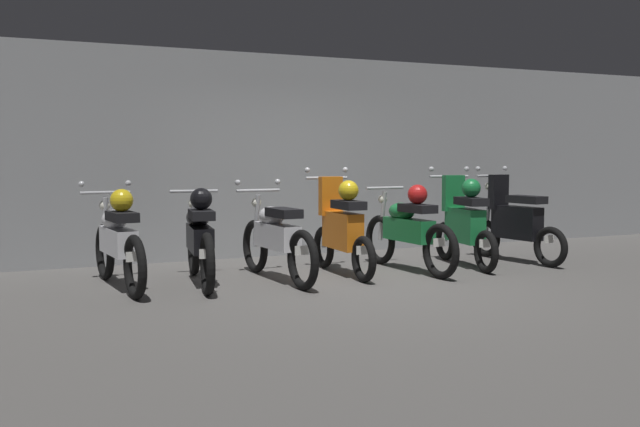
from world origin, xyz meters
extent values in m
plane|color=#565451|center=(0.00, 0.00, 0.00)|extent=(80.00, 80.00, 0.00)
cube|color=gray|center=(0.00, 2.69, 1.43)|extent=(16.00, 0.30, 2.86)
torus|color=black|center=(-2.67, 1.50, 0.33)|extent=(0.16, 0.66, 0.65)
torus|color=black|center=(-2.53, 0.21, 0.33)|extent=(0.16, 0.66, 0.65)
cube|color=silver|center=(-2.60, 0.85, 0.52)|extent=(0.31, 0.85, 0.28)
ellipsoid|color=silver|center=(-2.61, 1.01, 0.73)|extent=(0.30, 0.46, 0.22)
cube|color=black|center=(-2.58, 0.67, 0.80)|extent=(0.29, 0.54, 0.10)
cylinder|color=#B7BABF|center=(-2.66, 1.39, 1.02)|extent=(0.56, 0.09, 0.04)
sphere|color=#B7BABF|center=(-2.91, 1.37, 1.12)|extent=(0.07, 0.07, 0.07)
sphere|color=#B7BABF|center=(-2.40, 1.42, 1.12)|extent=(0.07, 0.07, 0.07)
cylinder|color=#B7BABF|center=(-2.66, 1.45, 0.65)|extent=(0.07, 0.16, 0.65)
sphere|color=silver|center=(-2.66, 1.45, 0.87)|extent=(0.12, 0.12, 0.12)
cube|color=white|center=(-2.53, 0.23, 0.43)|extent=(0.16, 0.03, 0.10)
sphere|color=gold|center=(-2.58, 0.67, 0.97)|extent=(0.24, 0.24, 0.24)
torus|color=black|center=(-1.65, 1.40, 0.33)|extent=(0.17, 0.66, 0.65)
torus|color=black|center=(-1.82, 0.11, 0.33)|extent=(0.17, 0.66, 0.65)
cube|color=black|center=(-1.73, 0.76, 0.52)|extent=(0.33, 0.85, 0.28)
ellipsoid|color=black|center=(-1.71, 0.91, 0.73)|extent=(0.31, 0.47, 0.22)
cube|color=black|center=(-1.76, 0.58, 0.80)|extent=(0.30, 0.55, 0.10)
cylinder|color=#B7BABF|center=(-1.66, 1.30, 1.02)|extent=(0.56, 0.11, 0.04)
cylinder|color=#B7BABF|center=(-1.66, 1.35, 0.65)|extent=(0.08, 0.17, 0.65)
sphere|color=silver|center=(-1.66, 1.35, 0.87)|extent=(0.12, 0.12, 0.12)
cube|color=white|center=(-1.81, 0.14, 0.43)|extent=(0.16, 0.03, 0.10)
sphere|color=black|center=(-1.76, 0.58, 0.97)|extent=(0.24, 0.24, 0.24)
torus|color=black|center=(-0.92, 1.28, 0.33)|extent=(0.14, 0.66, 0.65)
torus|color=black|center=(-0.82, -0.02, 0.33)|extent=(0.14, 0.66, 0.65)
cube|color=silver|center=(-0.87, 0.63, 0.52)|extent=(0.28, 0.85, 0.28)
ellipsoid|color=silver|center=(-0.88, 0.78, 0.73)|extent=(0.29, 0.46, 0.22)
cube|color=black|center=(-0.85, 0.45, 0.80)|extent=(0.28, 0.54, 0.10)
cylinder|color=#B7BABF|center=(-0.91, 1.17, 1.02)|extent=(0.56, 0.08, 0.04)
sphere|color=#B7BABF|center=(-1.17, 1.15, 1.12)|extent=(0.07, 0.07, 0.07)
sphere|color=#B7BABF|center=(-0.65, 1.19, 1.12)|extent=(0.07, 0.07, 0.07)
cylinder|color=#B7BABF|center=(-0.91, 1.22, 0.65)|extent=(0.07, 0.16, 0.65)
sphere|color=silver|center=(-0.91, 1.22, 0.87)|extent=(0.12, 0.12, 0.12)
cube|color=white|center=(-0.82, 0.00, 0.43)|extent=(0.16, 0.02, 0.10)
torus|color=black|center=(0.01, 1.28, 0.27)|extent=(0.10, 0.53, 0.53)
torus|color=black|center=(-0.01, 0.13, 0.27)|extent=(0.10, 0.53, 0.53)
cube|color=orange|center=(0.00, 0.71, 0.54)|extent=(0.23, 0.74, 0.44)
cube|color=orange|center=(0.00, 1.05, 0.94)|extent=(0.28, 0.12, 0.48)
cube|color=black|center=(0.00, 0.54, 0.85)|extent=(0.25, 0.52, 0.10)
cylinder|color=#B7BABF|center=(0.01, 1.19, 1.16)|extent=(0.56, 0.04, 0.04)
sphere|color=#B7BABF|center=(-0.25, 1.19, 1.26)|extent=(0.07, 0.07, 0.07)
sphere|color=#B7BABF|center=(0.27, 1.19, 1.26)|extent=(0.07, 0.07, 0.07)
cylinder|color=#B7BABF|center=(0.01, 1.23, 0.69)|extent=(0.06, 0.15, 0.85)
sphere|color=silver|center=(0.01, 1.23, 1.01)|extent=(0.12, 0.12, 0.12)
cube|color=white|center=(-0.01, 0.15, 0.36)|extent=(0.16, 0.01, 0.10)
sphere|color=gold|center=(0.00, 0.54, 1.02)|extent=(0.24, 0.24, 0.24)
torus|color=black|center=(0.82, 1.27, 0.33)|extent=(0.13, 0.65, 0.65)
torus|color=black|center=(0.91, -0.03, 0.33)|extent=(0.13, 0.65, 0.65)
cube|color=#197238|center=(0.87, 0.62, 0.52)|extent=(0.28, 0.85, 0.28)
ellipsoid|color=#197238|center=(0.86, 0.77, 0.73)|extent=(0.29, 0.46, 0.22)
cube|color=black|center=(0.88, 0.44, 0.80)|extent=(0.28, 0.54, 0.10)
cylinder|color=#B7BABF|center=(0.83, 1.16, 1.02)|extent=(0.56, 0.07, 0.04)
cylinder|color=#B7BABF|center=(0.82, 1.21, 0.65)|extent=(0.07, 0.16, 0.65)
sphere|color=silver|center=(0.82, 1.21, 0.87)|extent=(0.12, 0.12, 0.12)
cube|color=white|center=(0.91, 0.00, 0.43)|extent=(0.16, 0.02, 0.10)
sphere|color=red|center=(0.88, 0.44, 0.97)|extent=(0.24, 0.24, 0.24)
torus|color=black|center=(1.82, 1.23, 0.27)|extent=(0.17, 0.54, 0.53)
torus|color=black|center=(1.65, 0.09, 0.27)|extent=(0.17, 0.54, 0.53)
cube|color=#197238|center=(1.73, 0.66, 0.54)|extent=(0.33, 0.76, 0.44)
cube|color=#197238|center=(1.78, 1.00, 0.94)|extent=(0.29, 0.16, 0.48)
cube|color=black|center=(1.71, 0.50, 0.85)|extent=(0.31, 0.55, 0.10)
cylinder|color=#B7BABF|center=(1.80, 1.14, 1.16)|extent=(0.56, 0.12, 0.04)
sphere|color=#B7BABF|center=(1.55, 1.17, 1.26)|extent=(0.07, 0.07, 0.07)
sphere|color=#B7BABF|center=(2.06, 1.10, 1.26)|extent=(0.07, 0.07, 0.07)
cylinder|color=#B7BABF|center=(1.81, 1.18, 0.69)|extent=(0.08, 0.15, 0.85)
sphere|color=silver|center=(1.81, 1.18, 1.01)|extent=(0.12, 0.12, 0.12)
cube|color=white|center=(1.65, 0.11, 0.36)|extent=(0.16, 0.04, 0.10)
sphere|color=#197238|center=(1.71, 0.50, 1.02)|extent=(0.24, 0.24, 0.24)
torus|color=black|center=(2.52, 1.26, 0.27)|extent=(0.16, 0.54, 0.53)
torus|color=black|center=(2.68, 0.12, 0.27)|extent=(0.16, 0.54, 0.53)
cube|color=black|center=(2.60, 0.69, 0.54)|extent=(0.32, 0.76, 0.44)
cube|color=black|center=(2.55, 1.03, 0.94)|extent=(0.29, 0.16, 0.48)
cube|color=black|center=(2.62, 0.53, 0.85)|extent=(0.31, 0.55, 0.10)
cylinder|color=#B7BABF|center=(2.53, 1.17, 1.16)|extent=(0.56, 0.11, 0.04)
sphere|color=#B7BABF|center=(2.27, 1.13, 1.26)|extent=(0.07, 0.07, 0.07)
sphere|color=#B7BABF|center=(2.79, 1.20, 1.26)|extent=(0.07, 0.07, 0.07)
cylinder|color=#B7BABF|center=(2.53, 1.21, 0.69)|extent=(0.08, 0.15, 0.85)
sphere|color=silver|center=(2.53, 1.21, 1.01)|extent=(0.12, 0.12, 0.12)
cube|color=white|center=(2.67, 0.14, 0.36)|extent=(0.16, 0.03, 0.10)
camera|label=1|loc=(-3.62, -6.87, 1.42)|focal=39.45mm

